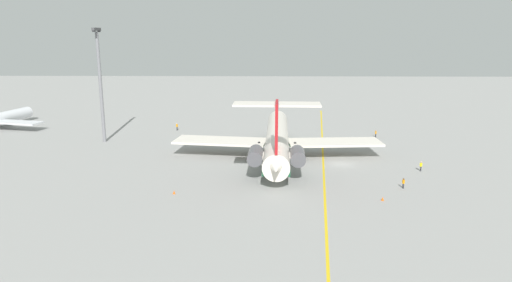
# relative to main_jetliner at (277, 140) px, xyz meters

# --- Properties ---
(ground) EXTENTS (343.56, 343.56, 0.00)m
(ground) POSITION_rel_main_jetliner_xyz_m (-3.58, -11.39, -3.57)
(ground) COLOR gray
(main_jetliner) EXTENTS (44.90, 39.93, 13.09)m
(main_jetliner) POSITION_rel_main_jetliner_xyz_m (0.00, 0.00, 0.00)
(main_jetliner) COLOR silver
(main_jetliner) RESTS_ON ground
(ground_crew_near_nose) EXTENTS (0.29, 0.45, 1.80)m
(ground_crew_near_nose) POSITION_rel_main_jetliner_xyz_m (25.29, 23.55, -2.43)
(ground_crew_near_nose) COLOR black
(ground_crew_near_nose) RESTS_ON ground
(ground_crew_near_tail) EXTENTS (0.39, 0.27, 1.70)m
(ground_crew_near_tail) POSITION_rel_main_jetliner_xyz_m (18.49, -22.74, -2.49)
(ground_crew_near_tail) COLOR black
(ground_crew_near_tail) RESTS_ON ground
(ground_crew_portside) EXTENTS (0.28, 0.44, 1.75)m
(ground_crew_portside) POSITION_rel_main_jetliner_xyz_m (-7.76, -24.38, -2.46)
(ground_crew_portside) COLOR black
(ground_crew_portside) RESTS_ON ground
(ground_crew_starboard) EXTENTS (0.32, 0.32, 1.64)m
(ground_crew_starboard) POSITION_rel_main_jetliner_xyz_m (-16.90, -18.79, -2.53)
(ground_crew_starboard) COLOR black
(ground_crew_starboard) RESTS_ON ground
(safety_cone_nose) EXTENTS (0.40, 0.40, 0.55)m
(safety_cone_nose) POSITION_rel_main_jetliner_xyz_m (-22.23, -14.38, -3.29)
(safety_cone_nose) COLOR #EA590F
(safety_cone_nose) RESTS_ON ground
(safety_cone_wingtip) EXTENTS (0.40, 0.40, 0.55)m
(safety_cone_wingtip) POSITION_rel_main_jetliner_xyz_m (-20.03, 15.60, -3.29)
(safety_cone_wingtip) COLOR #EA590F
(safety_cone_wingtip) RESTS_ON ground
(taxiway_centreline) EXTENTS (108.34, 12.15, 0.01)m
(taxiway_centreline) POSITION_rel_main_jetliner_xyz_m (1.26, -8.83, -3.57)
(taxiway_centreline) COLOR gold
(taxiway_centreline) RESTS_ON ground
(light_mast) EXTENTS (4.00, 0.70, 24.09)m
(light_mast) POSITION_rel_main_jetliner_xyz_m (13.03, 37.04, 9.68)
(light_mast) COLOR slate
(light_mast) RESTS_ON ground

